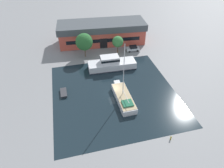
% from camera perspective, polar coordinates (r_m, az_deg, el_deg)
% --- Properties ---
extents(ground_plane, '(440.00, 440.00, 0.00)m').
position_cam_1_polar(ground_plane, '(48.12, 0.64, -2.52)').
color(ground_plane, gray).
extents(water_canal, '(28.96, 29.45, 0.01)m').
position_cam_1_polar(water_canal, '(48.12, 0.64, -2.52)').
color(water_canal, black).
rests_on(water_canal, ground).
extents(warehouse_building, '(29.51, 12.08, 6.91)m').
position_cam_1_polar(warehouse_building, '(69.47, -2.94, 14.55)').
color(warehouse_building, '#C64C3D').
rests_on(warehouse_building, ground).
extents(quay_tree_near_building, '(3.43, 3.43, 5.56)m').
position_cam_1_polar(quay_tree_near_building, '(62.32, 1.65, 11.99)').
color(quay_tree_near_building, brown).
rests_on(quay_tree_near_building, ground).
extents(quay_tree_by_water, '(5.04, 5.04, 7.50)m').
position_cam_1_polar(quay_tree_by_water, '(60.14, -7.97, 11.82)').
color(quay_tree_by_water, brown).
rests_on(quay_tree_by_water, ground).
extents(parked_car, '(4.28, 1.98, 1.63)m').
position_cam_1_polar(parked_car, '(65.19, 5.97, 10.08)').
color(parked_car, silver).
rests_on(parked_car, ground).
extents(sailboat_moored, '(3.33, 11.04, 14.00)m').
position_cam_1_polar(sailboat_moored, '(45.76, 3.26, -3.82)').
color(sailboat_moored, silver).
rests_on(sailboat_moored, water_canal).
extents(motor_cruiser, '(13.43, 4.63, 3.81)m').
position_cam_1_polar(motor_cruiser, '(55.86, -0.15, 5.76)').
color(motor_cruiser, silver).
rests_on(motor_cruiser, water_canal).
extents(small_dinghy, '(1.50, 3.37, 0.56)m').
position_cam_1_polar(small_dinghy, '(49.03, -13.65, -2.47)').
color(small_dinghy, '#23282D').
rests_on(small_dinghy, water_canal).
extents(mooring_bollard, '(0.26, 0.26, 0.79)m').
position_cam_1_polar(mooring_bollard, '(40.21, 16.47, -14.53)').
color(mooring_bollard, olive).
rests_on(mooring_bollard, ground).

